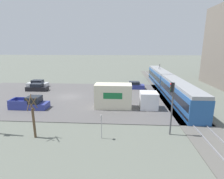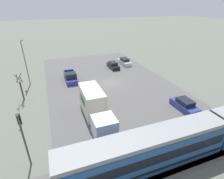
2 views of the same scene
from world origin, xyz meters
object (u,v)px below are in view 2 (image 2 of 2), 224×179
box_truck (95,106)px  sedan_car_0 (185,105)px  pickup_truck (71,77)px  traffic_light_pole (23,134)px  no_parking_sign (20,114)px  sedan_car_1 (124,62)px  sedan_car_2 (113,66)px  street_tree (21,88)px  street_lamp_near_crossing (25,60)px  light_rail_tram (214,130)px

box_truck → sedan_car_0: 12.60m
pickup_truck → traffic_light_pole: size_ratio=0.98×
pickup_truck → no_parking_sign: 13.87m
sedan_car_1 → no_parking_sign: 27.68m
pickup_truck → sedan_car_1: size_ratio=1.18×
sedan_car_2 → traffic_light_pole: 28.16m
street_tree → street_lamp_near_crossing: street_lamp_near_crossing is taller
sedan_car_2 → traffic_light_pole: bearing=-126.9°
sedan_car_2 → box_truck: bearing=-117.9°
sedan_car_0 → street_tree: 24.15m
sedan_car_1 → sedan_car_2: bearing=24.8°
pickup_truck → street_tree: street_tree is taller
light_rail_tram → street_tree: (19.42, -17.46, 0.22)m
box_truck → sedan_car_2: bearing=-117.9°
light_rail_tram → sedan_car_1: (-2.51, -27.96, -1.07)m
light_rail_tram → sedan_car_2: light_rail_tram is taller
box_truck → pickup_truck: size_ratio=1.67×
street_lamp_near_crossing → no_parking_sign: bearing=88.0°
pickup_truck → street_lamp_near_crossing: street_lamp_near_crossing is taller
light_rail_tram → street_tree: size_ratio=7.31×
sedan_car_0 → no_parking_sign: size_ratio=1.74×
sedan_car_0 → no_parking_sign: 21.66m
sedan_car_1 → street_lamp_near_crossing: bearing=11.6°
sedan_car_2 → traffic_light_pole: traffic_light_pole is taller
box_truck → sedan_car_1: (-12.82, -19.05, -1.02)m
sedan_car_2 → no_parking_sign: (18.09, 15.48, 0.80)m
light_rail_tram → sedan_car_0: light_rail_tram is taller
traffic_light_pole → street_lamp_near_crossing: street_lamp_near_crossing is taller
sedan_car_1 → sedan_car_2: size_ratio=1.08×
box_truck → street_tree: bearing=-43.2°
no_parking_sign → box_truck: bearing=168.0°
sedan_car_0 → sedan_car_2: (3.10, -19.93, -0.02)m
sedan_car_2 → no_parking_sign: size_ratio=1.72×
light_rail_tram → pickup_truck: 25.02m
pickup_truck → traffic_light_pole: (6.55, 18.35, 2.78)m
sedan_car_2 → traffic_light_pole: (16.83, 22.39, 2.85)m
sedan_car_1 → no_parking_sign: no_parking_sign is taller
sedan_car_0 → sedan_car_2: 20.17m
sedan_car_0 → sedan_car_1: bearing=88.6°
street_tree → no_parking_sign: street_tree is taller
pickup_truck → traffic_light_pole: bearing=70.4°
sedan_car_1 → street_tree: (21.93, 10.50, 1.29)m
sedan_car_0 → sedan_car_1: sedan_car_0 is taller
pickup_truck → no_parking_sign: size_ratio=2.20×
box_truck → traffic_light_pole: (7.64, 5.01, 1.83)m
pickup_truck → street_lamp_near_crossing: (7.37, -1.36, 3.85)m
traffic_light_pole → no_parking_sign: bearing=-79.7°
street_tree → sedan_car_1: bearing=-154.4°
pickup_truck → sedan_car_2: pickup_truck is taller
box_truck → sedan_car_1: size_ratio=1.98×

